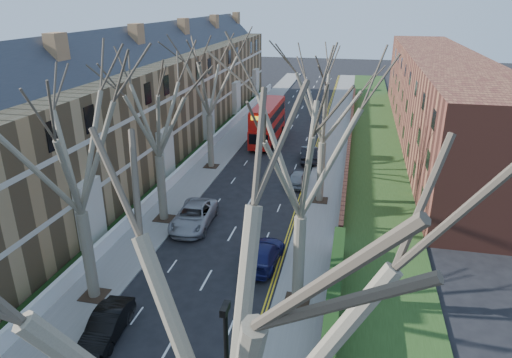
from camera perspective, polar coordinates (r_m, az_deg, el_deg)
The scene contains 18 objects.
pavement_left at distance 56.40m, azimuth -2.50°, elevation 5.33°, with size 3.00×102.00×0.12m, color slate.
pavement_right at distance 54.67m, azimuth 9.80°, elevation 4.50°, with size 3.00×102.00×0.12m, color slate.
terrace_left at distance 50.37m, azimuth -13.53°, elevation 9.18°, with size 9.70×78.00×13.60m.
flats_right at distance 58.10m, azimuth 21.84°, elevation 9.30°, with size 13.97×54.00×10.00m.
front_wall_left at distance 49.40m, azimuth -6.73°, elevation 3.48°, with size 0.30×78.00×1.00m.
grass_verge_right at distance 54.66m, azimuth 14.52°, elevation 4.21°, with size 6.00×102.00×0.06m.
tree_left_mid at distance 24.50m, azimuth -22.27°, elevation 4.91°, with size 10.50×10.50×14.71m.
tree_left_far at distance 33.01m, azimuth -12.59°, elevation 9.45°, with size 10.15×10.15×14.22m.
tree_left_dist at distance 43.95m, azimuth -6.06°, elevation 13.23°, with size 10.50×10.50×14.71m.
tree_right_near at distance 9.77m, azimuth -4.27°, elevation -17.12°, with size 10.85×10.85×15.20m.
tree_right_mid at distance 22.33m, azimuth 5.97°, elevation 4.91°, with size 10.50×10.50×14.71m.
tree_right_far at distance 35.97m, azimuth 8.66°, elevation 10.71°, with size 10.15×10.15×14.22m.
double_decker_bus at distance 54.27m, azimuth 1.48°, elevation 7.00°, with size 2.74×10.52×4.41m.
car_left_mid at distance 25.16m, azimuth -18.16°, elevation -16.98°, with size 1.45×4.16×1.37m, color black.
car_left_far at distance 34.47m, azimuth -7.79°, elevation -4.61°, with size 2.63×5.70×1.58m, color gray.
car_right_near at distance 29.58m, azimuth 0.98°, elevation -9.36°, with size 1.95×4.80×1.39m, color #16184D.
car_right_mid at distance 41.76m, azimuth 5.26°, elevation 0.14°, with size 1.57×3.91×1.33m, color gray.
car_right_far at distance 48.05m, azimuth 6.64°, elevation 3.16°, with size 1.65×4.73×1.56m, color black.
Camera 1 is at (8.01, -13.26, 15.98)m, focal length 32.00 mm.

